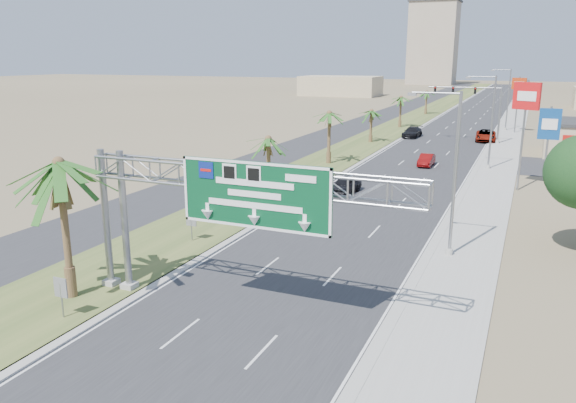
{
  "coord_description": "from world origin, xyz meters",
  "views": [
    {
      "loc": [
        11.34,
        -11.85,
        11.89
      ],
      "look_at": [
        -0.49,
        15.48,
        4.2
      ],
      "focal_mm": 35.0,
      "sensor_mm": 36.0,
      "label": 1
    }
  ],
  "objects_px": {
    "car_mid_lane": "(426,160)",
    "car_far": "(412,132)",
    "signal_mast": "(485,109)",
    "car_left_lane": "(345,185)",
    "pole_sign_blue": "(549,127)",
    "palm_near": "(59,164)",
    "pole_sign_red_far": "(519,88)",
    "car_right_lane": "(486,136)",
    "sign_gantry": "(228,189)",
    "pole_sign_red_near": "(526,103)"
  },
  "relations": [
    {
      "from": "car_mid_lane",
      "to": "car_far",
      "type": "xyz_separation_m",
      "value": [
        -6.1,
        22.57,
        0.1
      ]
    },
    {
      "from": "signal_mast",
      "to": "car_far",
      "type": "bearing_deg",
      "value": 169.99
    },
    {
      "from": "signal_mast",
      "to": "car_left_lane",
      "type": "xyz_separation_m",
      "value": [
        -8.59,
        -36.87,
        -4.1
      ]
    },
    {
      "from": "pole_sign_blue",
      "to": "palm_near",
      "type": "bearing_deg",
      "value": -118.84
    },
    {
      "from": "pole_sign_blue",
      "to": "car_left_lane",
      "type": "bearing_deg",
      "value": -141.18
    },
    {
      "from": "pole_sign_red_far",
      "to": "car_mid_lane",
      "type": "bearing_deg",
      "value": -103.25
    },
    {
      "from": "signal_mast",
      "to": "pole_sign_red_far",
      "type": "relative_size",
      "value": 1.15
    },
    {
      "from": "car_right_lane",
      "to": "pole_sign_red_far",
      "type": "relative_size",
      "value": 0.67
    },
    {
      "from": "pole_sign_blue",
      "to": "pole_sign_red_far",
      "type": "bearing_deg",
      "value": 96.16
    },
    {
      "from": "car_left_lane",
      "to": "palm_near",
      "type": "bearing_deg",
      "value": -96.04
    },
    {
      "from": "car_left_lane",
      "to": "car_far",
      "type": "xyz_separation_m",
      "value": [
        -1.72,
        38.69,
        0.02
      ]
    },
    {
      "from": "signal_mast",
      "to": "pole_sign_red_far",
      "type": "bearing_deg",
      "value": 74.04
    },
    {
      "from": "sign_gantry",
      "to": "palm_near",
      "type": "height_order",
      "value": "palm_near"
    },
    {
      "from": "sign_gantry",
      "to": "car_left_lane",
      "type": "distance_m",
      "value": 25.84
    },
    {
      "from": "car_mid_lane",
      "to": "signal_mast",
      "type": "bearing_deg",
      "value": 78.51
    },
    {
      "from": "signal_mast",
      "to": "car_left_lane",
      "type": "relative_size",
      "value": 2.32
    },
    {
      "from": "sign_gantry",
      "to": "palm_near",
      "type": "xyz_separation_m",
      "value": [
        -8.14,
        -1.93,
        0.87
      ]
    },
    {
      "from": "pole_sign_red_near",
      "to": "pole_sign_red_far",
      "type": "bearing_deg",
      "value": 92.35
    },
    {
      "from": "car_far",
      "to": "pole_sign_red_far",
      "type": "xyz_separation_m",
      "value": [
        14.14,
        11.57,
        6.28
      ]
    },
    {
      "from": "palm_near",
      "to": "car_mid_lane",
      "type": "bearing_deg",
      "value": 76.77
    },
    {
      "from": "car_right_lane",
      "to": "pole_sign_blue",
      "type": "relative_size",
      "value": 0.82
    },
    {
      "from": "signal_mast",
      "to": "car_left_lane",
      "type": "bearing_deg",
      "value": -103.12
    },
    {
      "from": "signal_mast",
      "to": "car_left_lane",
      "type": "distance_m",
      "value": 38.08
    },
    {
      "from": "sign_gantry",
      "to": "pole_sign_blue",
      "type": "relative_size",
      "value": 2.3
    },
    {
      "from": "car_right_lane",
      "to": "sign_gantry",
      "type": "bearing_deg",
      "value": -99.69
    },
    {
      "from": "car_left_lane",
      "to": "pole_sign_blue",
      "type": "xyz_separation_m",
      "value": [
        16.42,
        13.21,
        4.55
      ]
    },
    {
      "from": "car_right_lane",
      "to": "pole_sign_blue",
      "type": "distance_m",
      "value": 26.97
    },
    {
      "from": "car_right_lane",
      "to": "car_far",
      "type": "distance_m",
      "value": 10.64
    },
    {
      "from": "car_left_lane",
      "to": "pole_sign_red_near",
      "type": "height_order",
      "value": "pole_sign_red_near"
    },
    {
      "from": "car_mid_lane",
      "to": "pole_sign_blue",
      "type": "distance_m",
      "value": 13.22
    },
    {
      "from": "signal_mast",
      "to": "pole_sign_red_near",
      "type": "xyz_separation_m",
      "value": [
        5.58,
        -29.33,
        3.04
      ]
    },
    {
      "from": "palm_near",
      "to": "pole_sign_red_near",
      "type": "bearing_deg",
      "value": 60.06
    },
    {
      "from": "sign_gantry",
      "to": "car_far",
      "type": "distance_m",
      "value": 64.21
    },
    {
      "from": "sign_gantry",
      "to": "signal_mast",
      "type": "bearing_deg",
      "value": 84.26
    },
    {
      "from": "sign_gantry",
      "to": "pole_sign_red_near",
      "type": "bearing_deg",
      "value": 70.15
    },
    {
      "from": "palm_near",
      "to": "car_mid_lane",
      "type": "xyz_separation_m",
      "value": [
        10.16,
        43.22,
        -6.26
      ]
    },
    {
      "from": "palm_near",
      "to": "pole_sign_red_far",
      "type": "distance_m",
      "value": 79.47
    },
    {
      "from": "car_far",
      "to": "pole_sign_red_near",
      "type": "height_order",
      "value": "pole_sign_red_near"
    },
    {
      "from": "sign_gantry",
      "to": "pole_sign_red_near",
      "type": "distance_m",
      "value": 34.84
    },
    {
      "from": "signal_mast",
      "to": "pole_sign_blue",
      "type": "relative_size",
      "value": 1.41
    },
    {
      "from": "car_far",
      "to": "pole_sign_red_near",
      "type": "bearing_deg",
      "value": -59.54
    },
    {
      "from": "car_mid_lane",
      "to": "pole_sign_blue",
      "type": "relative_size",
      "value": 0.56
    },
    {
      "from": "signal_mast",
      "to": "pole_sign_red_near",
      "type": "bearing_deg",
      "value": -79.23
    },
    {
      "from": "pole_sign_red_far",
      "to": "car_far",
      "type": "bearing_deg",
      "value": -140.71
    },
    {
      "from": "car_left_lane",
      "to": "car_far",
      "type": "distance_m",
      "value": 38.73
    },
    {
      "from": "car_left_lane",
      "to": "pole_sign_blue",
      "type": "relative_size",
      "value": 0.61
    },
    {
      "from": "car_right_lane",
      "to": "car_mid_lane",
      "type": "bearing_deg",
      "value": -105.17
    },
    {
      "from": "palm_near",
      "to": "car_left_lane",
      "type": "relative_size",
      "value": 1.88
    },
    {
      "from": "car_left_lane",
      "to": "pole_sign_blue",
      "type": "bearing_deg",
      "value": 44.83
    },
    {
      "from": "palm_near",
      "to": "pole_sign_blue",
      "type": "relative_size",
      "value": 1.15
    }
  ]
}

